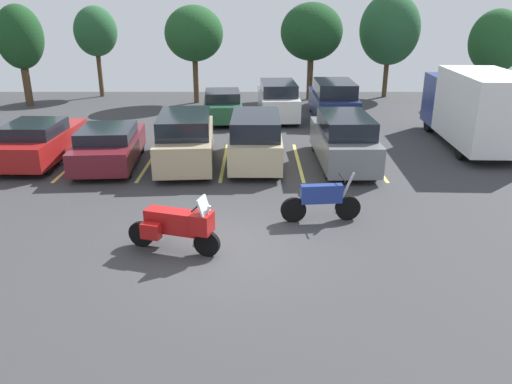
# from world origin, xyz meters

# --- Properties ---
(ground) EXTENTS (44.00, 44.00, 0.10)m
(ground) POSITION_xyz_m (0.00, 0.00, -0.05)
(ground) COLOR #38383A
(motorcycle_touring) EXTENTS (2.23, 1.13, 1.43)m
(motorcycle_touring) POSITION_xyz_m (-0.93, -0.19, 0.67)
(motorcycle_touring) COLOR black
(motorcycle_touring) RESTS_ON ground
(motorcycle_second) EXTENTS (2.14, 0.62, 1.33)m
(motorcycle_second) POSITION_xyz_m (2.63, 1.58, 0.57)
(motorcycle_second) COLOR black
(motorcycle_second) RESTS_ON ground
(parking_stripes) EXTENTS (13.65, 4.65, 0.01)m
(parking_stripes) POSITION_xyz_m (-1.62, 6.88, 0.00)
(parking_stripes) COLOR #EAE066
(parking_stripes) RESTS_ON ground
(car_red) EXTENTS (1.97, 4.66, 1.50)m
(car_red) POSITION_xyz_m (-6.92, 6.95, 0.74)
(car_red) COLOR maroon
(car_red) RESTS_ON ground
(car_maroon) EXTENTS (2.24, 4.49, 1.39)m
(car_maroon) POSITION_xyz_m (-4.29, 6.50, 0.70)
(car_maroon) COLOR maroon
(car_maroon) RESTS_ON ground
(car_tan) EXTENTS (2.21, 4.93, 1.86)m
(car_tan) POSITION_xyz_m (-1.59, 6.57, 0.92)
(car_tan) COLOR tan
(car_tan) RESTS_ON ground
(car_champagne) EXTENTS (1.81, 4.60, 1.84)m
(car_champagne) POSITION_xyz_m (0.89, 6.61, 0.92)
(car_champagne) COLOR #C1B289
(car_champagne) RESTS_ON ground
(car_grey) EXTENTS (1.86, 4.84, 1.82)m
(car_grey) POSITION_xyz_m (3.99, 6.57, 0.89)
(car_grey) COLOR slate
(car_grey) RESTS_ON ground
(car_far_green) EXTENTS (2.08, 4.44, 1.48)m
(car_far_green) POSITION_xyz_m (-0.73, 13.73, 0.73)
(car_far_green) COLOR #235638
(car_far_green) RESTS_ON ground
(car_far_white) EXTENTS (1.96, 4.67, 1.83)m
(car_far_white) POSITION_xyz_m (1.97, 14.15, 0.91)
(car_far_white) COLOR white
(car_far_white) RESTS_ON ground
(car_far_navy) EXTENTS (1.94, 4.84, 1.89)m
(car_far_navy) POSITION_xyz_m (4.68, 14.00, 0.94)
(car_far_navy) COLOR navy
(car_far_navy) RESTS_ON ground
(box_truck) EXTENTS (2.51, 6.66, 3.00)m
(box_truck) POSITION_xyz_m (9.52, 9.01, 1.59)
(box_truck) COLOR navy
(box_truck) RESTS_ON ground
(tree_center_left) EXTENTS (3.52, 3.52, 5.44)m
(tree_center_left) POSITION_xyz_m (4.06, 19.36, 3.82)
(tree_center_left) COLOR #4C3823
(tree_center_left) RESTS_ON ground
(tree_center_right) EXTENTS (3.21, 3.21, 5.30)m
(tree_center_right) POSITION_xyz_m (-2.51, 18.32, 3.79)
(tree_center_right) COLOR #4C3823
(tree_center_right) RESTS_ON ground
(tree_rear) EXTENTS (2.49, 2.49, 5.24)m
(tree_rear) POSITION_xyz_m (-8.53, 20.36, 3.79)
(tree_rear) COLOR #4C3823
(tree_rear) RESTS_ON ground
(tree_right) EXTENTS (2.94, 2.94, 5.12)m
(tree_right) POSITION_xyz_m (14.17, 18.30, 3.38)
(tree_right) COLOR #4C3823
(tree_right) RESTS_ON ground
(tree_center) EXTENTS (3.48, 3.48, 5.97)m
(tree_center) POSITION_xyz_m (8.69, 20.17, 3.93)
(tree_center) COLOR #4C3823
(tree_center) RESTS_ON ground
(tree_far_left) EXTENTS (2.47, 2.47, 5.36)m
(tree_far_left) POSITION_xyz_m (-11.73, 17.43, 3.64)
(tree_far_left) COLOR #4C3823
(tree_far_left) RESTS_ON ground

